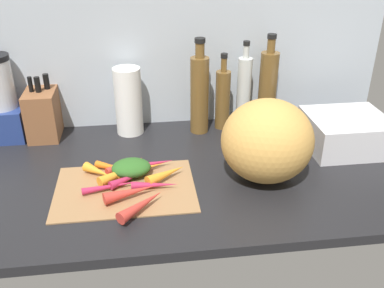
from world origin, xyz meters
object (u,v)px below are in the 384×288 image
at_px(carrot_11, 122,172).
at_px(bottle_1, 223,98).
at_px(carrot_8, 125,165).
at_px(bottle_3, 268,87).
at_px(carrot_1, 119,169).
at_px(carrot_5, 130,192).
at_px(carrot_4, 111,186).
at_px(bottle_0, 200,93).
at_px(cutting_board, 125,188).
at_px(carrot_3, 142,205).
at_px(paper_towel_roll, 128,101).
at_px(carrot_7, 129,178).
at_px(knife_block, 43,113).
at_px(blender_appliance, 2,104).
at_px(carrot_9, 148,165).
at_px(bottle_2, 244,91).
at_px(winter_squash, 267,141).
at_px(carrot_2, 141,169).
at_px(carrot_10, 155,185).
at_px(dish_rack, 346,132).
at_px(carrot_6, 166,174).
at_px(carrot_0, 98,171).

relative_size(carrot_11, bottle_1, 0.57).
height_order(carrot_8, bottle_3, bottle_3).
height_order(carrot_1, carrot_5, carrot_5).
height_order(carrot_4, bottle_0, bottle_0).
xyz_separation_m(cutting_board, carrot_11, (-0.01, 0.06, 0.02)).
bearing_deg(carrot_3, carrot_5, 115.91).
bearing_deg(paper_towel_roll, carrot_7, -91.04).
bearing_deg(knife_block, blender_appliance, 176.89).
bearing_deg(carrot_9, paper_towel_roll, 100.72).
bearing_deg(bottle_0, carrot_3, -115.14).
bearing_deg(carrot_11, carrot_3, -73.39).
bearing_deg(carrot_5, bottle_1, 51.73).
bearing_deg(bottle_1, bottle_2, 8.97).
distance_m(carrot_1, carrot_5, 0.15).
relative_size(carrot_1, knife_block, 0.72).
relative_size(cutting_board, winter_squash, 1.49).
relative_size(winter_squash, paper_towel_roll, 1.11).
height_order(carrot_2, carrot_8, same).
bearing_deg(bottle_1, carrot_7, -134.53).
xyz_separation_m(carrot_11, paper_towel_roll, (0.03, 0.34, 0.10)).
relative_size(carrot_1, blender_appliance, 0.54).
bearing_deg(carrot_10, bottle_3, 43.14).
distance_m(cutting_board, carrot_8, 0.11).
height_order(carrot_3, bottle_1, bottle_1).
bearing_deg(carrot_11, winter_squash, -6.14).
relative_size(carrot_8, carrot_9, 0.81).
relative_size(carrot_9, knife_block, 0.73).
distance_m(carrot_5, bottle_1, 0.58).
bearing_deg(bottle_2, carrot_3, -127.57).
height_order(blender_appliance, paper_towel_roll, blender_appliance).
height_order(carrot_5, bottle_3, bottle_3).
bearing_deg(winter_squash, cutting_board, -178.24).
bearing_deg(carrot_7, carrot_3, -76.64).
bearing_deg(carrot_2, carrot_8, 145.31).
bearing_deg(carrot_7, carrot_9, 47.96).
xyz_separation_m(carrot_10, paper_towel_roll, (-0.07, 0.41, 0.11)).
xyz_separation_m(cutting_board, carrot_8, (0.00, 0.11, 0.02)).
xyz_separation_m(bottle_1, dish_rack, (0.40, -0.22, -0.06)).
bearing_deg(carrot_6, bottle_1, 56.04).
relative_size(carrot_8, bottle_3, 0.39).
bearing_deg(winter_squash, carrot_0, 172.91).
height_order(carrot_4, carrot_10, carrot_10).
bearing_deg(carrot_2, paper_towel_roll, 95.94).
height_order(carrot_2, winter_squash, winter_squash).
distance_m(paper_towel_roll, bottle_3, 0.53).
bearing_deg(blender_appliance, bottle_1, -1.11).
bearing_deg(winter_squash, carrot_7, 177.94).
bearing_deg(cutting_board, carrot_5, -75.05).
relative_size(carrot_5, bottle_3, 0.43).
xyz_separation_m(carrot_5, carrot_6, (0.11, 0.09, 0.00)).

